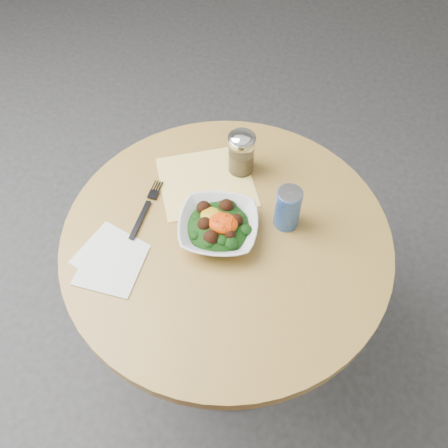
{
  "coord_description": "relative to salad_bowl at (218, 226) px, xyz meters",
  "views": [
    {
      "loc": [
        0.18,
        -0.74,
        1.87
      ],
      "look_at": [
        -0.01,
        -0.0,
        0.81
      ],
      "focal_mm": 40.0,
      "sensor_mm": 36.0,
      "label": 1
    }
  ],
  "objects": [
    {
      "name": "ground",
      "position": [
        0.02,
        -0.0,
        -0.78
      ],
      "size": [
        6.0,
        6.0,
        0.0
      ],
      "primitive_type": "plane",
      "color": "#2D2D30",
      "rests_on": "ground"
    },
    {
      "name": "table",
      "position": [
        0.02,
        -0.0,
        -0.23
      ],
      "size": [
        0.9,
        0.9,
        0.75
      ],
      "color": "black",
      "rests_on": "ground"
    },
    {
      "name": "fork",
      "position": [
        -0.22,
        0.03,
        -0.02
      ],
      "size": [
        0.03,
        0.21,
        0.0
      ],
      "color": "black",
      "rests_on": "table"
    },
    {
      "name": "spice_shaker",
      "position": [
        0.01,
        0.24,
        0.04
      ],
      "size": [
        0.08,
        0.08,
        0.14
      ],
      "color": "silver",
      "rests_on": "table"
    },
    {
      "name": "beverage_can",
      "position": [
        0.17,
        0.08,
        0.04
      ],
      "size": [
        0.07,
        0.07,
        0.13
      ],
      "color": "#0D3794",
      "rests_on": "table"
    },
    {
      "name": "paper_napkins",
      "position": [
        -0.25,
        -0.16,
        -0.03
      ],
      "size": [
        0.2,
        0.21,
        0.0
      ],
      "color": "silver",
      "rests_on": "table"
    },
    {
      "name": "salad_bowl",
      "position": [
        0.0,
        0.0,
        0.0
      ],
      "size": [
        0.24,
        0.24,
        0.08
      ],
      "color": "silver",
      "rests_on": "table"
    },
    {
      "name": "cloth_napkin",
      "position": [
        -0.08,
        0.17,
        -0.03
      ],
      "size": [
        0.35,
        0.34,
        0.0
      ],
      "primitive_type": "cube",
      "rotation": [
        0.0,
        0.0,
        0.47
      ],
      "color": "yellow",
      "rests_on": "table"
    }
  ]
}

